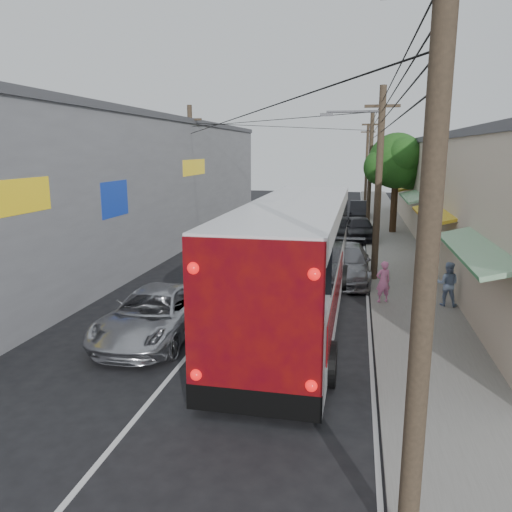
{
  "coord_description": "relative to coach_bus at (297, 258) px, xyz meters",
  "views": [
    {
      "loc": [
        4.33,
        -8.19,
        5.49
      ],
      "look_at": [
        0.93,
        8.75,
        1.81
      ],
      "focal_mm": 35.0,
      "sensor_mm": 36.0,
      "label": 1
    }
  ],
  "objects": [
    {
      "name": "street_tree",
      "position": [
        4.36,
        18.33,
        2.65
      ],
      "size": [
        4.4,
        4.0,
        6.6
      ],
      "color": "#3F2B19",
      "rests_on": "ground"
    },
    {
      "name": "building_right",
      "position": [
        8.48,
        14.32,
        1.13
      ],
      "size": [
        7.09,
        40.0,
        6.25
      ],
      "color": "#C0B398",
      "rests_on": "ground"
    },
    {
      "name": "parked_suv",
      "position": [
        1.47,
        5.32,
        -1.27
      ],
      "size": [
        2.19,
        5.21,
        1.5
      ],
      "primitive_type": "imported",
      "rotation": [
        0.0,
        0.0,
        0.02
      ],
      "color": "gray",
      "rests_on": "ground"
    },
    {
      "name": "pedestrian_near",
      "position": [
        2.89,
        1.95,
        -1.15
      ],
      "size": [
        0.65,
        0.55,
        1.5
      ],
      "primitive_type": "imported",
      "rotation": [
        0.0,
        0.0,
        3.56
      ],
      "color": "pink",
      "rests_on": "sidewalk"
    },
    {
      "name": "parked_car_far",
      "position": [
        2.09,
        25.97,
        -1.33
      ],
      "size": [
        1.49,
        4.21,
        1.38
      ],
      "primitive_type": "imported",
      "rotation": [
        0.0,
        0.0,
        -0.01
      ],
      "color": "black",
      "rests_on": "ground"
    },
    {
      "name": "pedestrian_far",
      "position": [
        5.08,
        1.98,
        -1.12
      ],
      "size": [
        0.86,
        0.73,
        1.56
      ],
      "primitive_type": "imported",
      "rotation": [
        0.0,
        0.0,
        2.94
      ],
      "color": "#8AA2C9",
      "rests_on": "sidewalk"
    },
    {
      "name": "parked_car_mid",
      "position": [
        2.09,
        15.3,
        -1.29
      ],
      "size": [
        2.27,
        4.52,
        1.48
      ],
      "primitive_type": "imported",
      "rotation": [
        0.0,
        0.0,
        0.12
      ],
      "color": "black",
      "rests_on": "ground"
    },
    {
      "name": "ground",
      "position": [
        -2.51,
        -7.68,
        -2.02
      ],
      "size": [
        120.0,
        120.0,
        0.0
      ],
      "primitive_type": "plane",
      "color": "black",
      "rests_on": "ground"
    },
    {
      "name": "coach_bus",
      "position": [
        0.0,
        0.0,
        0.0
      ],
      "size": [
        3.22,
        13.6,
        3.91
      ],
      "rotation": [
        0.0,
        0.0,
        -0.01
      ],
      "color": "white",
      "rests_on": "ground"
    },
    {
      "name": "utility_poles",
      "position": [
        0.62,
        12.64,
        2.1
      ],
      "size": [
        11.8,
        45.28,
        8.0
      ],
      "color": "#473828",
      "rests_on": "ground"
    },
    {
      "name": "building_left",
      "position": [
        -11.01,
        10.31,
        1.63
      ],
      "size": [
        7.2,
        36.0,
        7.25
      ],
      "color": "gray",
      "rests_on": "ground"
    },
    {
      "name": "jeepney",
      "position": [
        -3.91,
        -2.65,
        -1.3
      ],
      "size": [
        2.44,
        5.23,
        1.45
      ],
      "primitive_type": "imported",
      "rotation": [
        0.0,
        0.0,
        0.01
      ],
      "color": "#B2B3BA",
      "rests_on": "ground"
    },
    {
      "name": "sidewalk",
      "position": [
        3.99,
        12.32,
        -1.96
      ],
      "size": [
        3.0,
        80.0,
        0.12
      ],
      "primitive_type": "cube",
      "color": "slate",
      "rests_on": "ground"
    }
  ]
}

